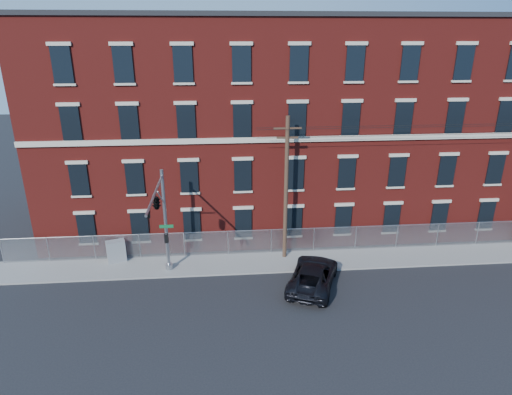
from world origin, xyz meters
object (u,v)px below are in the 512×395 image
Objects in this scene: utility_pole_near at (286,187)px; traffic_signal_mast at (159,209)px; utility_cabinet at (116,251)px; pickup_truck at (313,275)px.

traffic_signal_mast is at bearing -156.86° from utility_pole_near.
traffic_signal_mast is 8.70m from utility_pole_near.
utility_cabinet is at bearing 178.65° from utility_pole_near.
pickup_truck is (9.25, -0.37, -4.61)m from traffic_signal_mast.
traffic_signal_mast is 1.25× the size of pickup_truck.
utility_pole_near is at bearing -19.87° from utility_cabinet.
pickup_truck is at bearing -2.30° from traffic_signal_mast.
pickup_truck is 3.59× the size of utility_cabinet.
pickup_truck is at bearing -35.93° from utility_cabinet.
traffic_signal_mast is 10.34m from pickup_truck.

